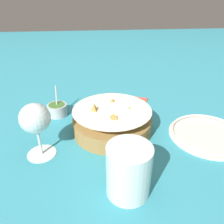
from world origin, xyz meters
TOP-DOWN VIEW (x-y plane):
  - ground_plane at (0.00, 0.00)m, footprint 4.00×4.00m
  - food_basket at (0.02, -0.02)m, footprint 0.24×0.24m
  - sauce_cup at (0.14, 0.16)m, footprint 0.07×0.07m
  - wine_glass at (-0.07, 0.18)m, footprint 0.08×0.08m
  - beer_mug at (-0.22, -0.03)m, footprint 0.14×0.10m
  - side_plate at (-0.04, -0.31)m, footprint 0.23×0.23m
  - napkin at (0.19, -0.14)m, footprint 0.13×0.10m

SIDE VIEW (x-z plane):
  - ground_plane at x=0.00m, z-range 0.00..0.00m
  - napkin at x=0.19m, z-range 0.00..0.01m
  - side_plate at x=-0.04m, z-range 0.00..0.01m
  - sauce_cup at x=0.14m, z-range -0.03..0.07m
  - food_basket at x=0.02m, z-range -0.01..0.09m
  - beer_mug at x=-0.22m, z-range 0.00..0.11m
  - wine_glass at x=-0.07m, z-range 0.03..0.18m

